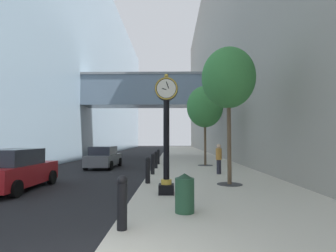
# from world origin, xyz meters

# --- Properties ---
(ground_plane) EXTENTS (110.00, 110.00, 0.00)m
(ground_plane) POSITION_xyz_m (0.00, 27.00, 0.00)
(ground_plane) COLOR black
(ground_plane) RESTS_ON ground
(sidewalk_right) EXTENTS (6.71, 80.00, 0.14)m
(sidewalk_right) POSITION_xyz_m (3.35, 30.00, 0.07)
(sidewalk_right) COLOR beige
(sidewalk_right) RESTS_ON ground
(building_block_left) EXTENTS (24.14, 80.00, 24.64)m
(building_block_left) POSITION_xyz_m (-12.52, 29.95, 12.28)
(building_block_left) COLOR #849EB2
(building_block_left) RESTS_ON ground
(building_block_right) EXTENTS (9.00, 80.00, 27.66)m
(building_block_right) POSITION_xyz_m (11.21, 30.00, 13.83)
(building_block_right) COLOR gray
(building_block_right) RESTS_ON ground
(street_clock) EXTENTS (0.84, 0.55, 4.38)m
(street_clock) POSITION_xyz_m (1.15, 6.00, 2.54)
(street_clock) COLOR black
(street_clock) RESTS_ON sidewalk_right
(bollard_nearest) EXTENTS (0.23, 0.23, 1.18)m
(bollard_nearest) POSITION_xyz_m (0.27, 2.25, 0.76)
(bollard_nearest) COLOR black
(bollard_nearest) RESTS_ON sidewalk_right
(bollard_third) EXTENTS (0.23, 0.23, 1.18)m
(bollard_third) POSITION_xyz_m (0.27, 8.31, 0.76)
(bollard_third) COLOR black
(bollard_third) RESTS_ON sidewalk_right
(bollard_fourth) EXTENTS (0.23, 0.23, 1.18)m
(bollard_fourth) POSITION_xyz_m (0.27, 11.34, 0.76)
(bollard_fourth) COLOR black
(bollard_fourth) RESTS_ON sidewalk_right
(bollard_fifth) EXTENTS (0.23, 0.23, 1.18)m
(bollard_fifth) POSITION_xyz_m (0.27, 14.37, 0.76)
(bollard_fifth) COLOR black
(bollard_fifth) RESTS_ON sidewalk_right
(bollard_sixth) EXTENTS (0.23, 0.23, 1.18)m
(bollard_sixth) POSITION_xyz_m (0.27, 17.40, 0.76)
(bollard_sixth) COLOR black
(bollard_sixth) RESTS_ON sidewalk_right
(street_tree_near) EXTENTS (2.36, 2.36, 6.07)m
(street_tree_near) POSITION_xyz_m (3.87, 8.05, 4.82)
(street_tree_near) COLOR #333335
(street_tree_near) RESTS_ON sidewalk_right
(street_tree_mid_near) EXTENTS (2.75, 2.75, 6.04)m
(street_tree_mid_near) POSITION_xyz_m (3.87, 16.42, 4.58)
(street_tree_mid_near) COLOR #333335
(street_tree_mid_near) RESTS_ON sidewalk_right
(trash_bin) EXTENTS (0.53, 0.53, 1.05)m
(trash_bin) POSITION_xyz_m (1.70, 3.62, 0.68)
(trash_bin) COLOR #234C33
(trash_bin) RESTS_ON sidewalk_right
(pedestrian_walking) EXTENTS (0.48, 0.48, 1.70)m
(pedestrian_walking) POSITION_xyz_m (4.03, 11.52, 1.04)
(pedestrian_walking) COLOR #23232D
(pedestrian_walking) RESTS_ON sidewalk_right
(car_red_near) EXTENTS (2.05, 4.24, 1.71)m
(car_red_near) POSITION_xyz_m (-5.21, 7.34, 0.82)
(car_red_near) COLOR #AD191E
(car_red_near) RESTS_ON ground
(car_grey_mid) EXTENTS (1.99, 4.31, 1.59)m
(car_grey_mid) POSITION_xyz_m (-3.68, 15.82, 0.78)
(car_grey_mid) COLOR slate
(car_grey_mid) RESTS_ON ground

